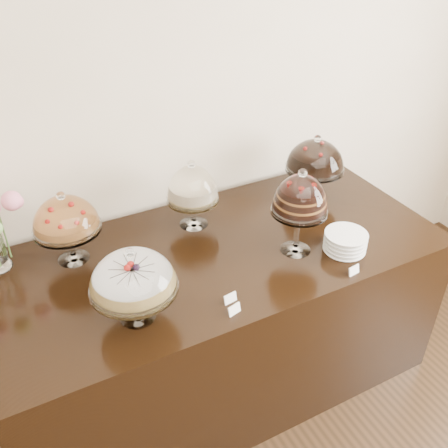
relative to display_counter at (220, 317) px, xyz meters
name	(u,v)px	position (x,y,z in m)	size (l,w,h in m)	color
wall_back	(146,99)	(-0.12, 0.55, 1.05)	(5.00, 0.04, 3.00)	beige
display_counter	(220,317)	(0.00, 0.00, 0.00)	(2.20, 1.00, 0.90)	black
cake_stand_sugar_sponge	(133,276)	(-0.50, -0.25, 0.67)	(0.35, 0.35, 0.35)	white
cake_stand_choco_layer	(300,198)	(0.33, -0.17, 0.74)	(0.26, 0.26, 0.44)	white
cake_stand_cheesecake	(192,187)	(-0.02, 0.26, 0.67)	(0.27, 0.27, 0.37)	white
cake_stand_dark_choco	(316,158)	(0.70, 0.22, 0.69)	(0.33, 0.33, 0.37)	white
cake_stand_fruit_tart	(65,217)	(-0.64, 0.26, 0.68)	(0.31, 0.31, 0.37)	white
plate_stack	(345,242)	(0.54, -0.28, 0.50)	(0.20, 0.20, 0.09)	white
price_card_left	(234,309)	(-0.14, -0.42, 0.47)	(0.06, 0.01, 0.04)	white
price_card_right	(354,270)	(0.46, -0.45, 0.47)	(0.06, 0.01, 0.04)	white
price_card_extra	(230,298)	(-0.13, -0.35, 0.47)	(0.06, 0.01, 0.04)	white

